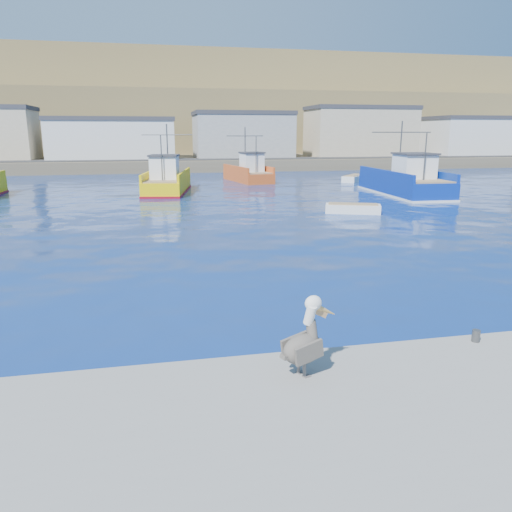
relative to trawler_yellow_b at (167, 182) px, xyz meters
The scene contains 9 objects.
ground 34.52m from the trawler_yellow_b, 84.72° to the right, with size 260.00×260.00×0.00m, color navy.
dock_bollards 37.95m from the trawler_yellow_b, 84.29° to the right, with size 36.20×0.20×0.30m.
far_shore 75.34m from the trawler_yellow_b, 87.57° to the left, with size 200.00×81.00×24.00m.
trawler_yellow_b is the anchor object (origin of this frame).
trawler_blue 21.98m from the trawler_yellow_b, 16.41° to the right, with size 5.71×12.03×6.59m.
boat_orange 13.00m from the trawler_yellow_b, 42.68° to the left, with size 4.64×8.89×6.10m.
skiff_mid 19.63m from the trawler_yellow_b, 51.19° to the right, with size 3.99×2.61×0.82m.
skiff_far 22.34m from the trawler_yellow_b, 16.54° to the left, with size 3.94×4.20×0.93m.
pelican 38.57m from the trawler_yellow_b, 87.73° to the right, with size 1.38×0.85×1.73m.
Camera 1 is at (-4.66, -13.48, 5.52)m, focal length 35.00 mm.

